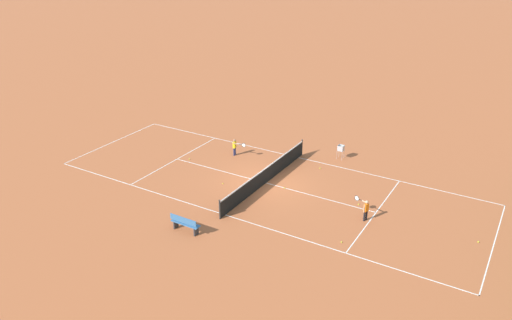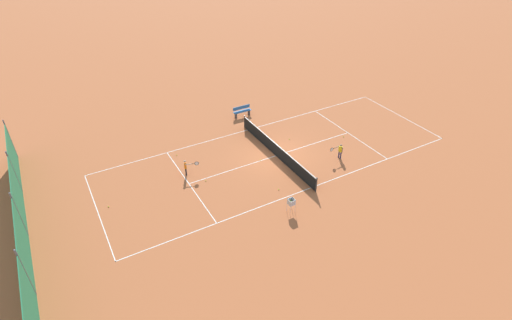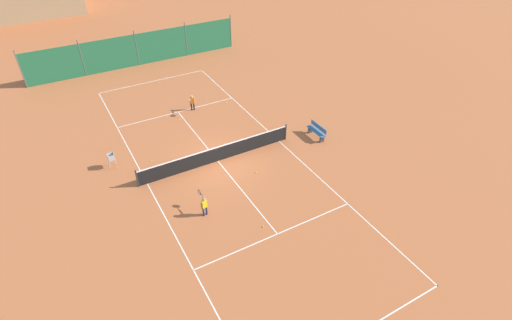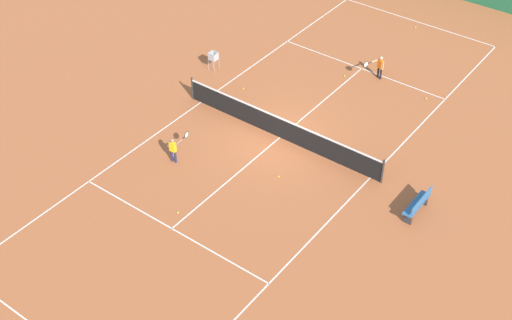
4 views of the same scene
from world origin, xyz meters
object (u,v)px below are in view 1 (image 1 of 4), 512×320
object	(u,v)px
tennis_ball_alley_right	(189,159)
ball_hopper	(341,149)
tennis_ball_near_corner	(223,183)
tennis_ball_by_net_left	(359,204)
player_near_service	(235,146)
tennis_ball_service_box	(478,242)
player_near_baseline	(365,208)
tennis_ball_far_corner	(284,188)
tennis_ball_mid_court	(342,242)
tennis_net	(266,175)
courtside_bench	(185,223)
tennis_ball_alley_left	(320,168)

from	to	relation	value
tennis_ball_alley_right	ball_hopper	bearing A→B (deg)	121.78
tennis_ball_near_corner	tennis_ball_by_net_left	world-z (taller)	same
player_near_service	tennis_ball_by_net_left	size ratio (longest dim) A/B	16.44
tennis_ball_service_box	ball_hopper	bearing A→B (deg)	-121.71
player_near_service	tennis_ball_by_net_left	bearing A→B (deg)	76.95
tennis_ball_near_corner	player_near_baseline	bearing A→B (deg)	92.64
tennis_ball_far_corner	tennis_ball_by_net_left	bearing A→B (deg)	94.59
tennis_ball_near_corner	tennis_ball_mid_court	distance (m)	8.21
tennis_ball_alley_right	ball_hopper	xyz separation A→B (m)	(-4.96, 8.01, 0.63)
tennis_net	tennis_ball_mid_court	world-z (taller)	tennis_net
tennis_ball_by_net_left	ball_hopper	xyz separation A→B (m)	(-5.03, -3.06, 0.63)
tennis_ball_by_net_left	courtside_bench	distance (m)	9.02
tennis_ball_near_corner	courtside_bench	distance (m)	5.17
tennis_ball_alley_right	tennis_ball_by_net_left	world-z (taller)	same
player_near_baseline	tennis_ball_mid_court	bearing A→B (deg)	-4.55
tennis_ball_alley_left	courtside_bench	world-z (taller)	courtside_bench
tennis_net	player_near_baseline	bearing A→B (deg)	80.90
tennis_net	courtside_bench	size ratio (longest dim) A/B	6.12
player_near_baseline	tennis_ball_mid_court	xyz separation A→B (m)	(2.45, -0.20, -0.61)
tennis_ball_service_box	tennis_ball_by_net_left	size ratio (longest dim) A/B	1.00
tennis_ball_near_corner	tennis_ball_alley_right	world-z (taller)	same
tennis_ball_alley_left	tennis_ball_service_box	bearing A→B (deg)	69.59
tennis_ball_far_corner	tennis_ball_alley_right	world-z (taller)	same
player_near_baseline	tennis_ball_alley_left	world-z (taller)	player_near_baseline
tennis_ball_far_corner	courtside_bench	world-z (taller)	courtside_bench
tennis_net	tennis_ball_mid_court	bearing A→B (deg)	59.92
tennis_net	tennis_ball_service_box	size ratio (longest dim) A/B	139.09
tennis_net	tennis_ball_near_corner	size ratio (longest dim) A/B	139.09
player_near_baseline	tennis_ball_mid_court	distance (m)	2.54
player_near_baseline	tennis_ball_service_box	world-z (taller)	player_near_baseline
tennis_ball_by_net_left	ball_hopper	bearing A→B (deg)	-148.65
player_near_baseline	player_near_service	bearing A→B (deg)	-108.97
player_near_baseline	tennis_ball_far_corner	world-z (taller)	player_near_baseline
tennis_ball_near_corner	player_near_service	bearing A→B (deg)	-157.02
tennis_ball_service_box	player_near_service	bearing A→B (deg)	-99.88
player_near_service	tennis_ball_alley_left	size ratio (longest dim) A/B	16.44
tennis_net	ball_hopper	xyz separation A→B (m)	(-5.31, 2.31, 0.16)
tennis_ball_alley_left	ball_hopper	size ratio (longest dim) A/B	0.07
tennis_ball_service_box	courtside_bench	xyz separation A→B (m)	(6.12, -12.00, 0.42)
tennis_ball_alley_left	tennis_ball_far_corner	world-z (taller)	same
player_near_baseline	tennis_ball_service_box	xyz separation A→B (m)	(-0.75, 5.14, -0.61)
tennis_ball_alley_right	player_near_baseline	bearing A→B (deg)	83.61
tennis_net	tennis_ball_far_corner	distance (m)	1.30
tennis_ball_alley_right	tennis_ball_alley_left	bearing A→B (deg)	111.22
tennis_ball_service_box	tennis_ball_alley_right	distance (m)	16.98
ball_hopper	tennis_net	bearing A→B (deg)	-23.50
tennis_ball_service_box	ball_hopper	distance (m)	10.55
ball_hopper	tennis_ball_by_net_left	bearing A→B (deg)	31.35
player_near_baseline	ball_hopper	bearing A→B (deg)	-148.74
player_near_service	ball_hopper	size ratio (longest dim) A/B	1.22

